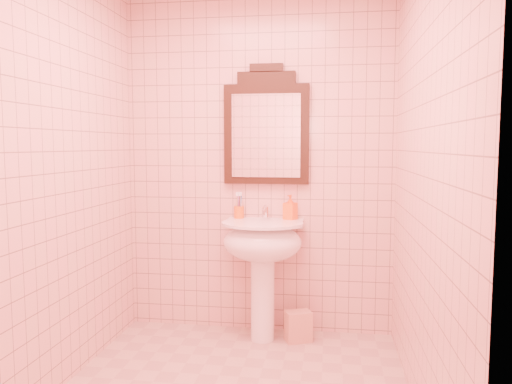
% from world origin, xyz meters
% --- Properties ---
extents(back_wall, '(2.00, 0.02, 2.50)m').
position_xyz_m(back_wall, '(0.00, 1.10, 1.25)').
color(back_wall, beige).
rests_on(back_wall, floor).
extents(pedestal_sink, '(0.58, 0.58, 0.86)m').
position_xyz_m(pedestal_sink, '(0.06, 0.87, 0.66)').
color(pedestal_sink, white).
rests_on(pedestal_sink, floor).
extents(faucet, '(0.04, 0.16, 0.11)m').
position_xyz_m(faucet, '(0.06, 1.01, 0.92)').
color(faucet, white).
rests_on(faucet, pedestal_sink).
extents(mirror, '(0.63, 0.06, 0.88)m').
position_xyz_m(mirror, '(0.06, 1.07, 1.53)').
color(mirror, black).
rests_on(mirror, back_wall).
extents(toothbrush_cup, '(0.07, 0.07, 0.17)m').
position_xyz_m(toothbrush_cup, '(-0.14, 1.03, 0.91)').
color(toothbrush_cup, '#DF5B12').
rests_on(toothbrush_cup, pedestal_sink).
extents(soap_dispenser, '(0.11, 0.11, 0.18)m').
position_xyz_m(soap_dispenser, '(0.25, 1.03, 0.95)').
color(soap_dispenser, '#F15D14').
rests_on(soap_dispenser, pedestal_sink).
extents(towel, '(0.21, 0.18, 0.22)m').
position_xyz_m(towel, '(0.32, 0.89, 0.11)').
color(towel, tan).
rests_on(towel, floor).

